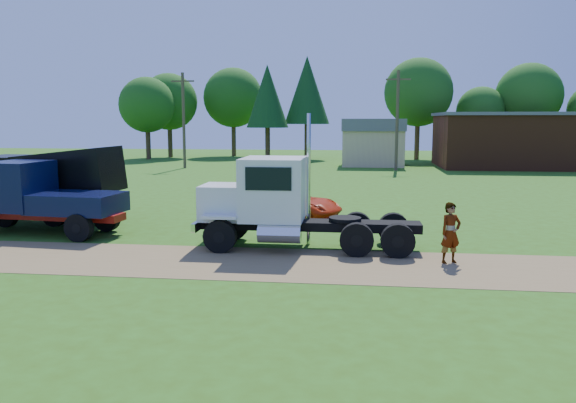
# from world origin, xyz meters

# --- Properties ---
(ground) EXTENTS (140.00, 140.00, 0.00)m
(ground) POSITION_xyz_m (0.00, 0.00, 0.00)
(ground) COLOR #2E5212
(ground) RESTS_ON ground
(dirt_track) EXTENTS (120.00, 4.20, 0.01)m
(dirt_track) POSITION_xyz_m (0.00, 0.00, 0.01)
(dirt_track) COLOR brown
(dirt_track) RESTS_ON ground
(white_semi_tractor) EXTENTS (7.94, 2.86, 4.79)m
(white_semi_tractor) POSITION_xyz_m (-0.49, 2.36, 1.63)
(white_semi_tractor) COLOR black
(white_semi_tractor) RESTS_ON ground
(black_dump_truck) EXTENTS (7.95, 2.84, 3.40)m
(black_dump_truck) POSITION_xyz_m (-11.69, 6.29, 1.87)
(black_dump_truck) COLOR black
(black_dump_truck) RESTS_ON ground
(navy_truck) EXTENTS (6.85, 2.88, 2.91)m
(navy_truck) POSITION_xyz_m (-10.50, 3.62, 1.49)
(navy_truck) COLOR #98120B
(navy_truck) RESTS_ON ground
(orange_pickup) EXTENTS (5.58, 4.22, 1.41)m
(orange_pickup) POSITION_xyz_m (-0.74, 8.28, 0.70)
(orange_pickup) COLOR red
(orange_pickup) RESTS_ON ground
(spectator_a) EXTENTS (0.85, 0.74, 1.96)m
(spectator_a) POSITION_xyz_m (5.35, 0.75, 0.98)
(spectator_a) COLOR #999999
(spectator_a) RESTS_ON ground
(spectator_b) EXTENTS (0.91, 0.78, 1.65)m
(spectator_b) POSITION_xyz_m (-3.29, 4.82, 0.83)
(spectator_b) COLOR #999999
(spectator_b) RESTS_ON ground
(brick_building) EXTENTS (15.40, 10.40, 5.30)m
(brick_building) POSITION_xyz_m (18.00, 40.00, 2.66)
(brick_building) COLOR brown
(brick_building) RESTS_ON ground
(tan_shed) EXTENTS (6.20, 5.40, 4.70)m
(tan_shed) POSITION_xyz_m (4.00, 40.00, 2.42)
(tan_shed) COLOR tan
(tan_shed) RESTS_ON ground
(utility_poles) EXTENTS (42.20, 0.28, 9.00)m
(utility_poles) POSITION_xyz_m (6.00, 35.00, 4.71)
(utility_poles) COLOR #473B28
(utility_poles) RESTS_ON ground
(tree_row) EXTENTS (56.89, 14.13, 11.91)m
(tree_row) POSITION_xyz_m (0.89, 50.32, 7.06)
(tree_row) COLOR #3B2218
(tree_row) RESTS_ON ground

